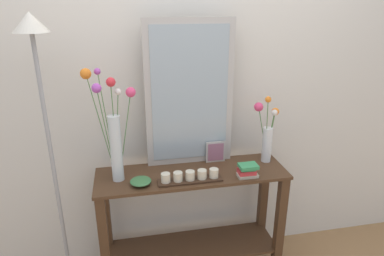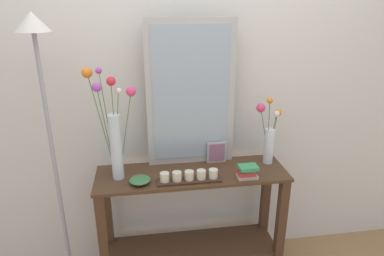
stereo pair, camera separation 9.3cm
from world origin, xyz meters
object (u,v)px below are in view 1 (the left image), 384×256
object	(u,v)px
vase_right	(267,133)
floor_lamp	(46,124)
console_table	(192,215)
candle_tray	(190,177)
mirror_leaning	(190,95)
picture_frame_small	(216,152)
decorative_bowl	(141,181)
tall_vase_left	(113,131)
book_stack	(247,170)

from	to	relation	value
vase_right	floor_lamp	bearing A→B (deg)	-176.42
console_table	candle_tray	xyz separation A→B (m)	(-0.03, -0.11, 0.35)
floor_lamp	console_table	bearing A→B (deg)	0.59
mirror_leaning	vase_right	world-z (taller)	mirror_leaning
candle_tray	vase_right	bearing A→B (deg)	18.24
vase_right	picture_frame_small	bearing A→B (deg)	172.35
picture_frame_small	decorative_bowl	xyz separation A→B (m)	(-0.51, -0.21, -0.05)
tall_vase_left	floor_lamp	xyz separation A→B (m)	(-0.35, -0.02, 0.07)
console_table	candle_tray	size ratio (longest dim) A/B	3.09
candle_tray	book_stack	distance (m)	0.36
picture_frame_small	floor_lamp	size ratio (longest dim) A/B	0.08
console_table	tall_vase_left	xyz separation A→B (m)	(-0.47, 0.01, 0.64)
tall_vase_left	decorative_bowl	distance (m)	0.34
candle_tray	decorative_bowl	size ratio (longest dim) A/B	3.09
candle_tray	book_stack	size ratio (longest dim) A/B	3.11
mirror_leaning	decorative_bowl	bearing A→B (deg)	-144.84
mirror_leaning	tall_vase_left	xyz separation A→B (m)	(-0.48, -0.14, -0.15)
vase_right	mirror_leaning	bearing A→B (deg)	171.30
console_table	floor_lamp	world-z (taller)	floor_lamp
picture_frame_small	floor_lamp	xyz separation A→B (m)	(-1.01, -0.13, 0.32)
decorative_bowl	floor_lamp	world-z (taller)	floor_lamp
picture_frame_small	candle_tray	bearing A→B (deg)	-133.82
book_stack	floor_lamp	bearing A→B (deg)	174.39
console_table	book_stack	size ratio (longest dim) A/B	9.62
vase_right	decorative_bowl	size ratio (longest dim) A/B	3.64
candle_tray	book_stack	world-z (taller)	book_stack
console_table	candle_tray	distance (m)	0.37
tall_vase_left	book_stack	size ratio (longest dim) A/B	5.34
tall_vase_left	floor_lamp	bearing A→B (deg)	-177.25
book_stack	tall_vase_left	bearing A→B (deg)	170.72
mirror_leaning	vase_right	xyz separation A→B (m)	(0.51, -0.08, -0.27)
console_table	decorative_bowl	world-z (taller)	decorative_bowl
candle_tray	decorative_bowl	bearing A→B (deg)	176.40
vase_right	tall_vase_left	bearing A→B (deg)	-176.12
decorative_bowl	vase_right	bearing A→B (deg)	10.97
tall_vase_left	book_stack	distance (m)	0.85
mirror_leaning	tall_vase_left	bearing A→B (deg)	-163.30
tall_vase_left	floor_lamp	world-z (taller)	floor_lamp
mirror_leaning	tall_vase_left	world-z (taller)	mirror_leaning
vase_right	decorative_bowl	bearing A→B (deg)	-169.03
console_table	vase_right	xyz separation A→B (m)	(0.52, 0.08, 0.52)
decorative_bowl	floor_lamp	distance (m)	0.62
tall_vase_left	picture_frame_small	distance (m)	0.71
candle_tray	mirror_leaning	bearing A→B (deg)	79.20
mirror_leaning	picture_frame_small	xyz separation A→B (m)	(0.17, -0.03, -0.40)
tall_vase_left	picture_frame_small	bearing A→B (deg)	9.78
tall_vase_left	console_table	bearing A→B (deg)	-1.04
console_table	picture_frame_small	bearing A→B (deg)	33.04
console_table	floor_lamp	xyz separation A→B (m)	(-0.82, -0.01, 0.71)
picture_frame_small	floor_lamp	distance (m)	1.06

